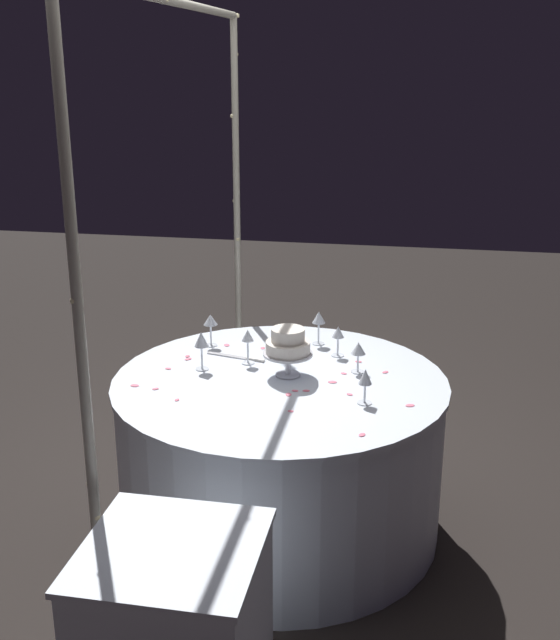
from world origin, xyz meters
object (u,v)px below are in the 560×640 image
Objects in this scene: wine_glass_3 at (210,322)px; decorative_arch at (179,204)px; tiered_cake at (288,345)px; wine_glass_1 at (201,341)px; cake_knife at (239,357)px; wine_glass_6 at (358,350)px; main_table at (280,454)px; wine_glass_5 at (365,379)px; wine_glass_0 at (248,338)px; wine_glass_2 at (319,319)px; wine_glass_4 at (338,334)px.

decorative_arch is at bearing 176.81° from wine_glass_3.
wine_glass_1 is (0.00, 0.39, -0.01)m from tiered_cake.
tiered_cake is 0.34m from cake_knife.
tiered_cake is 0.32m from wine_glass_6.
decorative_arch is 0.81m from cake_knife.
main_table is at bearing -132.94° from cake_knife.
decorative_arch reaches higher than tiered_cake.
wine_glass_5 is at bearing -123.23° from tiered_cake.
tiered_cake is 1.34× the size of wine_glass_0.
wine_glass_2 is at bearing 33.91° from wine_glass_6.
wine_glass_1 is 1.27× the size of wine_glass_6.
wine_glass_6 is at bearing -82.11° from wine_glass_1.
wine_glass_0 is 0.14m from cake_knife.
wine_glass_6 is at bearing -97.23° from cake_knife.
wine_glass_3 is (0.36, 0.41, 0.49)m from main_table.
wine_glass_5 is (-0.52, -0.17, -0.00)m from wine_glass_4.
wine_glass_1 is 0.61× the size of cake_knife.
wine_glass_3 is (-0.12, 0.51, -0.00)m from wine_glass_2.
decorative_arch reaches higher than main_table.
wine_glass_2 is (0.43, -0.08, -0.02)m from tiered_cake.
wine_glass_4 is (0.34, -0.21, 0.48)m from main_table.
wine_glass_1 is at bearing -171.96° from wine_glass_3.
tiered_cake is 0.35m from wine_glass_4.
wine_glass_4 reaches higher than main_table.
wine_glass_3 is 0.97m from wine_glass_5.
wine_glass_4 is at bearing -75.36° from cake_knife.
cake_knife is (0.22, 0.23, 0.37)m from main_table.
cake_knife is at bearing 47.06° from main_table.
tiered_cake is at bearing 56.77° from wine_glass_5.
wine_glass_0 reaches higher than wine_glass_5.
wine_glass_1 is 1.22× the size of wine_glass_4.
wine_glass_2 is 1.14× the size of wine_glass_4.
wine_glass_6 is (-0.19, -0.11, -0.00)m from wine_glass_4.
decorative_arch is at bearing 77.03° from wine_glass_5.
tiered_cake is at bearing -84.14° from decorative_arch.
wine_glass_3 is at bearing 87.73° from wine_glass_4.
wine_glass_0 reaches higher than wine_glass_3.
wine_glass_3 reaches higher than cake_knife.
wine_glass_0 is (0.16, -0.25, -0.64)m from decorative_arch.
tiered_cake is 0.24m from wine_glass_0.
wine_glass_5 reaches higher than main_table.
main_table is at bearing 114.25° from wine_glass_6.
decorative_arch reaches higher than wine_glass_4.
decorative_arch is 15.40× the size of wine_glass_5.
wine_glass_2 reaches higher than wine_glass_3.
main_table is at bearing 64.12° from wine_glass_5.
decorative_arch is 15.63× the size of wine_glass_4.
wine_glass_0 is at bearing 138.48° from wine_glass_2.
wine_glass_4 is (-0.02, -0.63, -0.02)m from wine_glass_3.
wine_glass_2 reaches higher than wine_glass_5.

